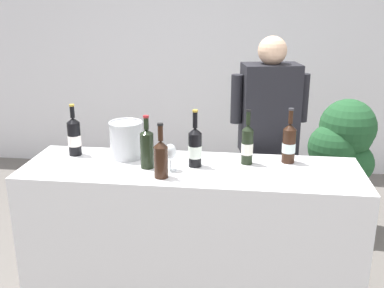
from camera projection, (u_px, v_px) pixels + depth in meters
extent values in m
cube|color=white|center=(220.00, 48.00, 5.06)|extent=(8.00, 0.10, 2.80)
cube|color=white|center=(191.00, 238.00, 2.89)|extent=(2.05, 0.61, 0.96)
cylinder|color=black|center=(247.00, 147.00, 2.78)|extent=(0.07, 0.07, 0.22)
cone|color=black|center=(248.00, 127.00, 2.74)|extent=(0.07, 0.07, 0.03)
cylinder|color=black|center=(248.00, 118.00, 2.72)|extent=(0.03, 0.03, 0.08)
cylinder|color=black|center=(249.00, 111.00, 2.71)|extent=(0.03, 0.03, 0.01)
cylinder|color=silver|center=(247.00, 149.00, 2.78)|extent=(0.07, 0.07, 0.07)
cylinder|color=black|center=(289.00, 146.00, 2.80)|extent=(0.08, 0.08, 0.21)
cone|color=black|center=(290.00, 127.00, 2.77)|extent=(0.08, 0.08, 0.04)
cylinder|color=black|center=(291.00, 117.00, 2.75)|extent=(0.03, 0.03, 0.08)
cylinder|color=#333338|center=(291.00, 109.00, 2.73)|extent=(0.03, 0.03, 0.01)
cylinder|color=silver|center=(289.00, 148.00, 2.81)|extent=(0.08, 0.08, 0.06)
cylinder|color=black|center=(147.00, 151.00, 2.71)|extent=(0.08, 0.08, 0.21)
cone|color=black|center=(146.00, 131.00, 2.68)|extent=(0.08, 0.08, 0.03)
cylinder|color=black|center=(146.00, 123.00, 2.66)|extent=(0.03, 0.03, 0.07)
cylinder|color=maroon|center=(146.00, 117.00, 2.65)|extent=(0.03, 0.03, 0.01)
cylinder|color=black|center=(195.00, 150.00, 2.74)|extent=(0.08, 0.08, 0.21)
cone|color=black|center=(195.00, 131.00, 2.70)|extent=(0.08, 0.08, 0.03)
cylinder|color=black|center=(195.00, 120.00, 2.68)|extent=(0.03, 0.03, 0.10)
cylinder|color=#B79333|center=(195.00, 111.00, 2.66)|extent=(0.03, 0.03, 0.01)
cylinder|color=silver|center=(195.00, 151.00, 2.74)|extent=(0.08, 0.08, 0.08)
cylinder|color=black|center=(161.00, 162.00, 2.57)|extent=(0.08, 0.08, 0.18)
cone|color=black|center=(161.00, 144.00, 2.54)|extent=(0.08, 0.08, 0.04)
cylinder|color=black|center=(160.00, 133.00, 2.52)|extent=(0.03, 0.03, 0.09)
cylinder|color=black|center=(160.00, 124.00, 2.50)|extent=(0.03, 0.03, 0.01)
cylinder|color=black|center=(74.00, 139.00, 2.94)|extent=(0.08, 0.08, 0.22)
cone|color=black|center=(73.00, 120.00, 2.90)|extent=(0.08, 0.08, 0.03)
cylinder|color=black|center=(72.00, 112.00, 2.88)|extent=(0.03, 0.03, 0.08)
cylinder|color=#B79333|center=(72.00, 105.00, 2.87)|extent=(0.03, 0.03, 0.01)
cylinder|color=white|center=(75.00, 140.00, 2.94)|extent=(0.08, 0.08, 0.07)
cylinder|color=silver|center=(170.00, 170.00, 2.70)|extent=(0.07, 0.07, 0.00)
cylinder|color=silver|center=(170.00, 164.00, 2.69)|extent=(0.01, 0.01, 0.07)
ellipsoid|color=silver|center=(170.00, 152.00, 2.67)|extent=(0.07, 0.07, 0.09)
ellipsoid|color=maroon|center=(170.00, 154.00, 2.67)|extent=(0.06, 0.06, 0.03)
cylinder|color=silver|center=(126.00, 140.00, 2.89)|extent=(0.21, 0.21, 0.23)
torus|color=silver|center=(126.00, 122.00, 2.85)|extent=(0.22, 0.22, 0.01)
cube|color=black|center=(264.00, 208.00, 3.37)|extent=(0.39, 0.31, 0.89)
cube|color=black|center=(269.00, 109.00, 3.14)|extent=(0.42, 0.31, 0.62)
sphere|color=#D8AD8C|center=(272.00, 51.00, 3.02)|extent=(0.19, 0.19, 0.19)
cylinder|color=black|center=(303.00, 98.00, 3.13)|extent=(0.08, 0.08, 0.33)
cylinder|color=black|center=(237.00, 99.00, 3.10)|extent=(0.08, 0.08, 0.33)
cylinder|color=brown|center=(336.00, 221.00, 3.88)|extent=(0.31, 0.31, 0.24)
sphere|color=#23562D|center=(332.00, 147.00, 3.72)|extent=(0.39, 0.39, 0.39)
sphere|color=#23562D|center=(348.00, 127.00, 3.72)|extent=(0.46, 0.46, 0.46)
sphere|color=#23562D|center=(351.00, 135.00, 3.70)|extent=(0.35, 0.35, 0.35)
sphere|color=#23562D|center=(353.00, 163.00, 3.76)|extent=(0.34, 0.34, 0.34)
cylinder|color=#4C3823|center=(341.00, 175.00, 3.75)|extent=(0.05, 0.05, 0.60)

